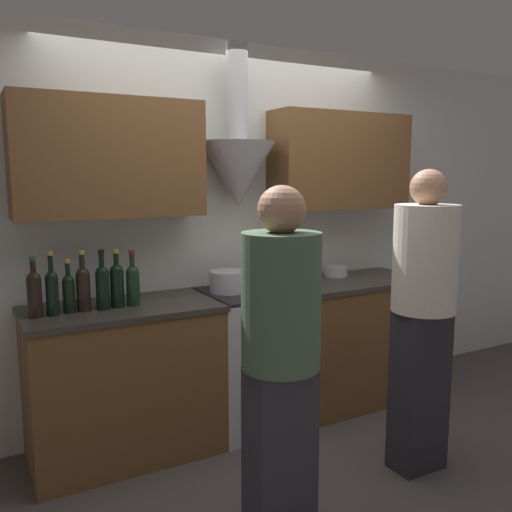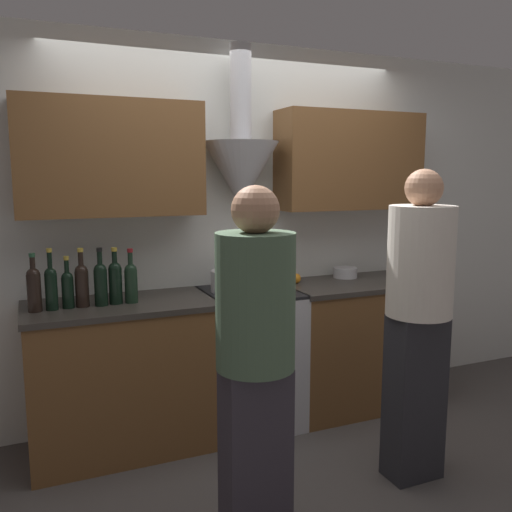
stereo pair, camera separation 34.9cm
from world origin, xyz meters
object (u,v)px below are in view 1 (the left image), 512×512
(wine_bottle_3, at_px, (83,286))
(wine_bottle_6, at_px, (133,283))
(wine_bottle_2, at_px, (69,291))
(saucepan, at_px, (336,271))
(wine_bottle_1, at_px, (52,290))
(stock_pot, at_px, (228,281))
(stove_range, at_px, (249,357))
(person_foreground_left, at_px, (281,352))
(wine_bottle_4, at_px, (102,285))
(mixing_bowl, at_px, (268,285))
(wine_bottle_0, at_px, (34,292))
(orange_fruit, at_px, (291,278))
(wine_bottle_5, at_px, (117,283))
(person_foreground_right, at_px, (423,308))

(wine_bottle_3, distance_m, wine_bottle_6, 0.28)
(wine_bottle_2, distance_m, saucepan, 2.01)
(wine_bottle_1, height_order, saucepan, wine_bottle_1)
(saucepan, bearing_deg, stock_pot, -173.28)
(stove_range, distance_m, person_foreground_left, 1.30)
(wine_bottle_3, xyz_separation_m, wine_bottle_6, (0.28, -0.01, -0.01))
(wine_bottle_2, relative_size, stock_pot, 1.26)
(wine_bottle_4, height_order, mixing_bowl, wine_bottle_4)
(wine_bottle_0, relative_size, stock_pot, 1.38)
(wine_bottle_2, xyz_separation_m, wine_bottle_3, (0.08, 0.00, 0.02))
(orange_fruit, relative_size, saucepan, 0.40)
(wine_bottle_1, bearing_deg, wine_bottle_0, -177.96)
(wine_bottle_3, relative_size, mixing_bowl, 1.39)
(wine_bottle_0, bearing_deg, wine_bottle_4, 0.15)
(wine_bottle_0, relative_size, mixing_bowl, 1.34)
(stove_range, height_order, stock_pot, stock_pot)
(wine_bottle_0, relative_size, wine_bottle_3, 0.96)
(wine_bottle_5, bearing_deg, person_foreground_right, -33.11)
(saucepan, bearing_deg, person_foreground_left, -134.84)
(wine_bottle_3, xyz_separation_m, stock_pot, (0.94, 0.06, -0.07))
(person_foreground_left, xyz_separation_m, person_foreground_right, (1.03, 0.15, 0.04))
(wine_bottle_2, bearing_deg, wine_bottle_6, -1.06)
(wine_bottle_0, distance_m, orange_fruit, 1.74)
(wine_bottle_0, distance_m, saucepan, 2.19)
(wine_bottle_0, distance_m, mixing_bowl, 1.47)
(wine_bottle_5, bearing_deg, wine_bottle_0, -177.83)
(stock_pot, bearing_deg, wine_bottle_2, -176.62)
(person_foreground_left, bearing_deg, wine_bottle_3, 119.55)
(wine_bottle_1, relative_size, wine_bottle_6, 1.08)
(wine_bottle_5, relative_size, wine_bottle_6, 1.03)
(wine_bottle_2, distance_m, wine_bottle_5, 0.27)
(wine_bottle_6, relative_size, mixing_bowl, 1.32)
(wine_bottle_0, bearing_deg, wine_bottle_5, 2.17)
(wine_bottle_5, relative_size, mixing_bowl, 1.37)
(wine_bottle_2, bearing_deg, orange_fruit, 4.62)
(wine_bottle_0, bearing_deg, person_foreground_right, -26.10)
(wine_bottle_1, bearing_deg, mixing_bowl, 0.59)
(wine_bottle_4, relative_size, person_foreground_right, 0.20)
(stock_pot, bearing_deg, orange_fruit, 6.96)
(wine_bottle_0, relative_size, saucepan, 1.87)
(orange_fruit, bearing_deg, wine_bottle_2, -175.38)
(wine_bottle_2, height_order, stock_pot, wine_bottle_2)
(wine_bottle_3, distance_m, saucepan, 1.93)
(saucepan, relative_size, person_foreground_right, 0.10)
(stove_range, relative_size, wine_bottle_6, 2.82)
(wine_bottle_6, relative_size, person_foreground_right, 0.19)
(saucepan, height_order, person_foreground_right, person_foreground_right)
(stove_range, bearing_deg, wine_bottle_3, -179.05)
(wine_bottle_0, distance_m, stock_pot, 1.20)
(stock_pot, height_order, mixing_bowl, stock_pot)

